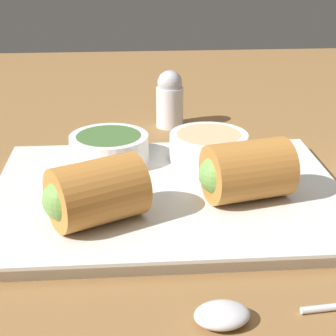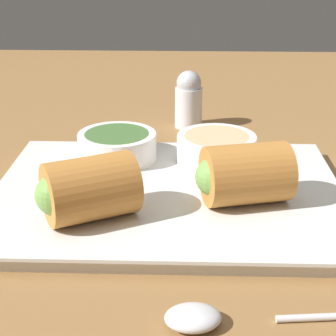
# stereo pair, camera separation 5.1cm
# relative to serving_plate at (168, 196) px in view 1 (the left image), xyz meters

# --- Properties ---
(table_surface) EXTENTS (1.80, 1.40, 0.02)m
(table_surface) POSITION_rel_serving_plate_xyz_m (-0.01, 0.02, -0.02)
(table_surface) COLOR olive
(table_surface) RESTS_ON ground
(serving_plate) EXTENTS (0.33, 0.25, 0.01)m
(serving_plate) POSITION_rel_serving_plate_xyz_m (0.00, 0.00, 0.00)
(serving_plate) COLOR silver
(serving_plate) RESTS_ON table_surface
(roll_front_left) EXTENTS (0.09, 0.08, 0.05)m
(roll_front_left) POSITION_rel_serving_plate_xyz_m (-0.07, -0.06, 0.03)
(roll_front_left) COLOR #B77533
(roll_front_left) RESTS_ON serving_plate
(roll_front_right) EXTENTS (0.09, 0.07, 0.05)m
(roll_front_right) POSITION_rel_serving_plate_xyz_m (0.06, -0.02, 0.03)
(roll_front_right) COLOR #B77533
(roll_front_right) RESTS_ON serving_plate
(dipping_bowl_near) EXTENTS (0.08, 0.08, 0.03)m
(dipping_bowl_near) POSITION_rel_serving_plate_xyz_m (0.05, 0.07, 0.02)
(dipping_bowl_near) COLOR white
(dipping_bowl_near) RESTS_ON serving_plate
(dipping_bowl_far) EXTENTS (0.08, 0.08, 0.03)m
(dipping_bowl_far) POSITION_rel_serving_plate_xyz_m (-0.06, 0.07, 0.02)
(dipping_bowl_far) COLOR white
(dipping_bowl_far) RESTS_ON serving_plate
(spoon) EXTENTS (0.20, 0.04, 0.01)m
(spoon) POSITION_rel_serving_plate_xyz_m (0.04, -0.18, -0.00)
(spoon) COLOR silver
(spoon) RESTS_ON table_surface
(salt_shaker) EXTENTS (0.04, 0.04, 0.07)m
(salt_shaker) POSITION_rel_serving_plate_xyz_m (0.02, 0.23, 0.03)
(salt_shaker) COLOR silver
(salt_shaker) RESTS_ON table_surface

